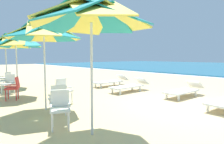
{
  "coord_description": "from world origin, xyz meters",
  "views": [
    {
      "loc": [
        3.19,
        -5.71,
        1.63
      ],
      "look_at": [
        -2.71,
        -0.39,
        1.0
      ],
      "focal_mm": 31.42,
      "sensor_mm": 36.0,
      "label": 1
    }
  ],
  "objects_px": {
    "beach_umbrella_0": "(91,16)",
    "beach_umbrella_1": "(44,32)",
    "sun_lounger_3": "(111,81)",
    "plastic_chair_2": "(58,98)",
    "plastic_chair_3": "(9,83)",
    "beach_umbrella_3": "(5,43)",
    "plastic_chair_7": "(6,80)",
    "beach_umbrella_2": "(16,41)",
    "plastic_chair_0": "(60,106)",
    "plastic_chair_1": "(63,89)",
    "sun_lounger_1": "(184,90)",
    "plastic_chair_4": "(14,87)",
    "sun_lounger_2": "(130,86)"
  },
  "relations": [
    {
      "from": "beach_umbrella_0",
      "to": "sun_lounger_1",
      "type": "relative_size",
      "value": 1.3
    },
    {
      "from": "plastic_chair_1",
      "to": "sun_lounger_2",
      "type": "relative_size",
      "value": 0.4
    },
    {
      "from": "plastic_chair_0",
      "to": "plastic_chair_4",
      "type": "xyz_separation_m",
      "value": [
        -3.82,
        0.08,
        0.0
      ]
    },
    {
      "from": "beach_umbrella_0",
      "to": "sun_lounger_2",
      "type": "bearing_deg",
      "value": 124.23
    },
    {
      "from": "plastic_chair_4",
      "to": "beach_umbrella_3",
      "type": "height_order",
      "value": "beach_umbrella_3"
    },
    {
      "from": "beach_umbrella_1",
      "to": "plastic_chair_3",
      "type": "relative_size",
      "value": 3.17
    },
    {
      "from": "beach_umbrella_0",
      "to": "beach_umbrella_2",
      "type": "relative_size",
      "value": 1.08
    },
    {
      "from": "plastic_chair_0",
      "to": "plastic_chair_7",
      "type": "height_order",
      "value": "same"
    },
    {
      "from": "plastic_chair_1",
      "to": "plastic_chair_2",
      "type": "height_order",
      "value": "same"
    },
    {
      "from": "plastic_chair_0",
      "to": "plastic_chair_3",
      "type": "height_order",
      "value": "same"
    },
    {
      "from": "sun_lounger_3",
      "to": "plastic_chair_2",
      "type": "bearing_deg",
      "value": -56.75
    },
    {
      "from": "plastic_chair_2",
      "to": "beach_umbrella_3",
      "type": "bearing_deg",
      "value": 177.65
    },
    {
      "from": "plastic_chair_2",
      "to": "sun_lounger_3",
      "type": "relative_size",
      "value": 0.4
    },
    {
      "from": "plastic_chair_4",
      "to": "plastic_chair_2",
      "type": "bearing_deg",
      "value": 6.28
    },
    {
      "from": "plastic_chair_2",
      "to": "plastic_chair_4",
      "type": "relative_size",
      "value": 1.0
    },
    {
      "from": "sun_lounger_1",
      "to": "plastic_chair_7",
      "type": "bearing_deg",
      "value": -143.96
    },
    {
      "from": "plastic_chair_1",
      "to": "plastic_chair_2",
      "type": "distance_m",
      "value": 1.46
    },
    {
      "from": "beach_umbrella_1",
      "to": "plastic_chair_3",
      "type": "distance_m",
      "value": 4.05
    },
    {
      "from": "plastic_chair_2",
      "to": "plastic_chair_4",
      "type": "bearing_deg",
      "value": -173.72
    },
    {
      "from": "plastic_chair_2",
      "to": "beach_umbrella_2",
      "type": "bearing_deg",
      "value": -179.72
    },
    {
      "from": "plastic_chair_3",
      "to": "sun_lounger_2",
      "type": "bearing_deg",
      "value": 53.99
    },
    {
      "from": "plastic_chair_7",
      "to": "sun_lounger_3",
      "type": "relative_size",
      "value": 0.4
    },
    {
      "from": "beach_umbrella_0",
      "to": "sun_lounger_3",
      "type": "bearing_deg",
      "value": 134.99
    },
    {
      "from": "beach_umbrella_1",
      "to": "plastic_chair_4",
      "type": "distance_m",
      "value": 2.86
    },
    {
      "from": "beach_umbrella_3",
      "to": "sun_lounger_3",
      "type": "height_order",
      "value": "beach_umbrella_3"
    },
    {
      "from": "plastic_chair_0",
      "to": "beach_umbrella_3",
      "type": "xyz_separation_m",
      "value": [
        -7.12,
        0.65,
        1.81
      ]
    },
    {
      "from": "plastic_chair_3",
      "to": "beach_umbrella_3",
      "type": "relative_size",
      "value": 0.33
    },
    {
      "from": "beach_umbrella_1",
      "to": "plastic_chair_1",
      "type": "bearing_deg",
      "value": 118.07
    },
    {
      "from": "plastic_chair_4",
      "to": "sun_lounger_2",
      "type": "xyz_separation_m",
      "value": [
        1.7,
        4.53,
        -0.22
      ]
    },
    {
      "from": "plastic_chair_3",
      "to": "sun_lounger_3",
      "type": "bearing_deg",
      "value": 74.73
    },
    {
      "from": "beach_umbrella_2",
      "to": "plastic_chair_4",
      "type": "height_order",
      "value": "beach_umbrella_2"
    },
    {
      "from": "beach_umbrella_1",
      "to": "beach_umbrella_3",
      "type": "bearing_deg",
      "value": 177.06
    },
    {
      "from": "plastic_chair_3",
      "to": "sun_lounger_2",
      "type": "relative_size",
      "value": 0.4
    },
    {
      "from": "beach_umbrella_2",
      "to": "plastic_chair_7",
      "type": "xyz_separation_m",
      "value": [
        -2.13,
        0.09,
        -1.74
      ]
    },
    {
      "from": "beach_umbrella_2",
      "to": "plastic_chair_7",
      "type": "relative_size",
      "value": 3.02
    },
    {
      "from": "beach_umbrella_2",
      "to": "plastic_chair_3",
      "type": "xyz_separation_m",
      "value": [
        -0.84,
        -0.11,
        -1.74
      ]
    },
    {
      "from": "plastic_chair_0",
      "to": "sun_lounger_1",
      "type": "relative_size",
      "value": 0.4
    },
    {
      "from": "sun_lounger_3",
      "to": "beach_umbrella_3",
      "type": "bearing_deg",
      "value": -125.64
    },
    {
      "from": "plastic_chair_0",
      "to": "plastic_chair_1",
      "type": "xyz_separation_m",
      "value": [
        -2.11,
        1.2,
        0.0
      ]
    },
    {
      "from": "plastic_chair_3",
      "to": "sun_lounger_2",
      "type": "distance_m",
      "value": 5.36
    },
    {
      "from": "plastic_chair_4",
      "to": "sun_lounger_2",
      "type": "bearing_deg",
      "value": 69.42
    },
    {
      "from": "plastic_chair_3",
      "to": "sun_lounger_3",
      "type": "height_order",
      "value": "plastic_chair_3"
    },
    {
      "from": "plastic_chair_3",
      "to": "beach_umbrella_3",
      "type": "bearing_deg",
      "value": 168.46
    },
    {
      "from": "beach_umbrella_1",
      "to": "plastic_chair_7",
      "type": "height_order",
      "value": "beach_umbrella_1"
    },
    {
      "from": "beach_umbrella_0",
      "to": "beach_umbrella_1",
      "type": "relative_size",
      "value": 1.03
    },
    {
      "from": "sun_lounger_3",
      "to": "sun_lounger_1",
      "type": "bearing_deg",
      "value": 4.18
    },
    {
      "from": "plastic_chair_1",
      "to": "beach_umbrella_0",
      "type": "bearing_deg",
      "value": -17.2
    },
    {
      "from": "beach_umbrella_0",
      "to": "beach_umbrella_1",
      "type": "bearing_deg",
      "value": 178.3
    },
    {
      "from": "beach_umbrella_0",
      "to": "plastic_chair_0",
      "type": "xyz_separation_m",
      "value": [
        -0.81,
        -0.3,
        -1.95
      ]
    },
    {
      "from": "plastic_chair_4",
      "to": "plastic_chair_7",
      "type": "height_order",
      "value": "same"
    }
  ]
}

